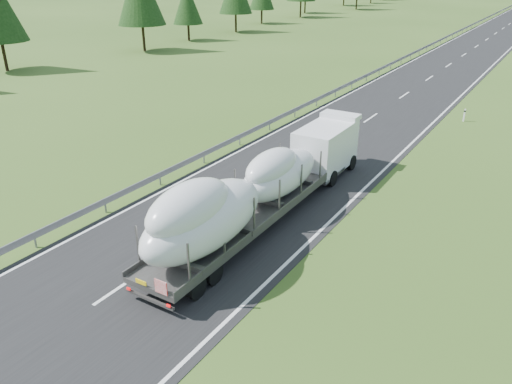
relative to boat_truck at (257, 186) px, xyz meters
The scene contains 4 objects.
ground 7.37m from the boat_truck, 104.94° to the right, with size 400.00×400.00×0.00m, color #334F1A.
road_surface 93.19m from the boat_truck, 91.12° to the left, with size 10.00×400.00×0.02m, color black.
guardrail 93.38m from the boat_truck, 94.38° to the left, with size 0.10×400.00×0.76m.
boat_truck is the anchor object (origin of this frame).
Camera 1 is at (12.81, -10.83, 11.29)m, focal length 35.00 mm.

